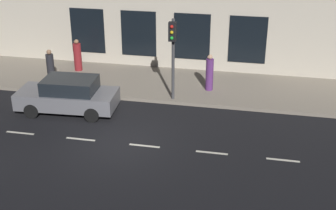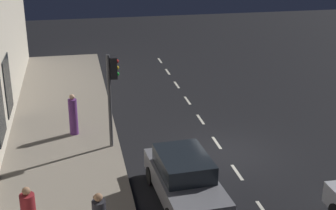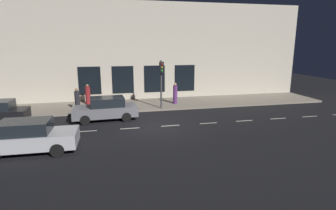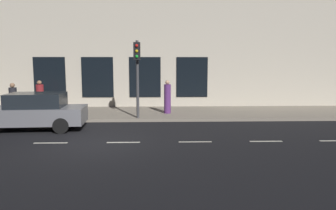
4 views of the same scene
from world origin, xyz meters
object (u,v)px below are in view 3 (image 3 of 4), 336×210
at_px(traffic_light, 161,76).
at_px(parked_car_3, 106,109).
at_px(parked_car_1, 29,137).
at_px(pedestrian_1, 88,95).
at_px(pedestrian_0, 77,100).
at_px(pedestrian_2, 175,94).

xyz_separation_m(traffic_light, parked_car_3, (-1.89, 4.29, -1.96)).
relative_size(parked_car_1, pedestrian_1, 2.58).
xyz_separation_m(parked_car_3, pedestrian_0, (2.88, 2.14, 0.14)).
bearing_deg(pedestrian_0, pedestrian_1, 87.36).
height_order(parked_car_1, parked_car_3, same).
distance_m(parked_car_1, pedestrian_1, 10.09).
bearing_deg(pedestrian_0, traffic_light, 8.02).
xyz_separation_m(parked_car_3, pedestrian_1, (4.79, 1.47, 0.14)).
relative_size(traffic_light, pedestrian_1, 2.21).
bearing_deg(pedestrian_0, parked_car_3, -36.57).
height_order(traffic_light, pedestrian_0, traffic_light).
bearing_deg(parked_car_3, pedestrian_2, -62.62).
height_order(pedestrian_1, pedestrian_2, pedestrian_2).
relative_size(parked_car_1, parked_car_3, 1.00).
relative_size(traffic_light, parked_car_1, 0.86).
bearing_deg(parked_car_1, pedestrian_2, 133.19).
relative_size(parked_car_3, pedestrian_2, 2.48).
bearing_deg(pedestrian_2, pedestrian_0, 66.73).
bearing_deg(pedestrian_0, pedestrian_2, 20.86).
height_order(pedestrian_0, pedestrian_2, pedestrian_2).
bearing_deg(parked_car_3, traffic_light, -69.61).
bearing_deg(pedestrian_1, parked_car_1, 136.54).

